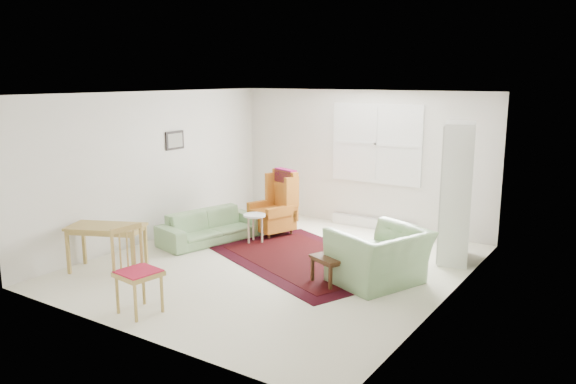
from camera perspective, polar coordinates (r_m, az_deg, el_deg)
The scene contains 10 objects.
room at distance 8.20m, azimuth -0.23°, elevation 1.29°, with size 5.04×5.54×2.51m.
rug at distance 8.57m, azimuth 1.81°, elevation -6.84°, with size 2.96×1.90×0.03m, color black, non-canonical shape.
sofa at distance 9.53m, azimuth -7.87°, elevation -2.89°, with size 1.77×0.69×0.71m, color #7CA26C.
armchair at distance 7.59m, azimuth 9.26°, elevation -5.98°, with size 1.16×1.01×0.90m, color #7CA26C.
wingback_chair at distance 9.83m, azimuth -1.64°, elevation -1.07°, with size 0.66×0.69×1.14m, color #BE6A1D, non-canonical shape.
coffee_table at distance 7.63m, azimuth 4.58°, elevation -7.82°, with size 0.47×0.47×0.38m, color #422514, non-canonical shape.
stool at distance 9.40m, azimuth -3.42°, elevation -3.70°, with size 0.37×0.37×0.49m, color white, non-canonical shape.
cabinet at distance 8.70m, azimuth 16.79°, elevation -0.05°, with size 0.44×0.83×2.08m, color silver, non-canonical shape.
desk at distance 8.44m, azimuth -17.87°, elevation -5.45°, with size 1.05×0.52×0.66m, color #AC8D45, non-canonical shape.
desk_chair at distance 6.80m, azimuth -14.96°, elevation -7.79°, with size 0.45×0.45×1.02m, color #AC8D45, non-canonical shape.
Camera 1 is at (4.48, -6.52, 2.73)m, focal length 35.00 mm.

